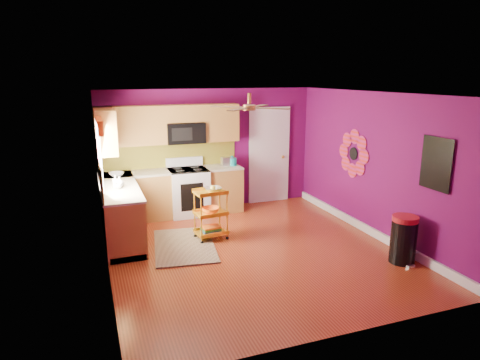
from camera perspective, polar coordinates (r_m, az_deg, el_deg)
name	(u,v)px	position (r m, az deg, el deg)	size (l,w,h in m)	color
ground	(253,250)	(7.05, 1.75, -9.32)	(5.00, 5.00, 0.00)	maroon
room_envelope	(255,151)	(6.59, 2.07, 3.89)	(4.54, 5.04, 2.52)	#620B51
lower_cabinets	(151,202)	(8.24, -11.74, -2.92)	(2.81, 2.31, 0.94)	#926027
electric_range	(188,191)	(8.70, -6.91, -1.49)	(0.76, 0.66, 1.13)	white
upper_cabinetry	(150,128)	(8.32, -11.85, 6.86)	(2.80, 2.30, 1.26)	#926027
left_window	(99,142)	(7.14, -18.28, 4.82)	(0.08, 1.35, 1.08)	white
panel_door	(269,156)	(9.44, 3.89, 3.17)	(0.95, 0.11, 2.15)	white
right_wall_art	(387,158)	(7.45, 19.00, 2.83)	(0.04, 2.74, 1.04)	black
ceiling_fan	(249,107)	(6.68, 1.25, 9.72)	(1.01, 1.01, 0.26)	#BF8C3F
shag_rug	(184,245)	(7.25, -7.43, -8.65)	(0.97, 1.58, 0.02)	#311D10
rolling_cart	(211,212)	(7.36, -3.87, -4.24)	(0.56, 0.44, 0.95)	gold
trash_can	(403,239)	(6.94, 20.96, -7.41)	(0.43, 0.45, 0.73)	black
teal_kettle	(232,162)	(8.85, -1.05, 2.47)	(0.18, 0.18, 0.21)	teal
toaster	(227,162)	(8.83, -1.78, 2.48)	(0.22, 0.15, 0.18)	beige
soap_bottle_a	(115,181)	(7.45, -16.27, -0.14)	(0.09, 0.09, 0.20)	#EA3F72
soap_bottle_b	(120,182)	(7.45, -15.76, -0.20)	(0.14, 0.14, 0.18)	white
counter_dish	(116,174)	(8.26, -16.17, 0.74)	(0.28, 0.28, 0.07)	white
counter_cup	(118,186)	(7.34, -15.90, -0.76)	(0.12, 0.12, 0.09)	white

